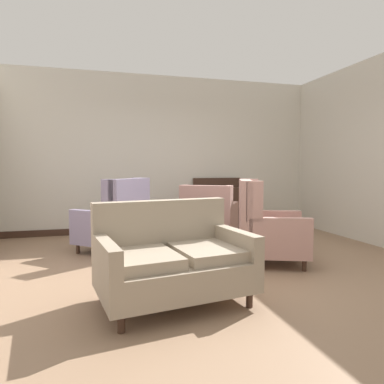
# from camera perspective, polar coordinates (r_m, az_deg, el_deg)

# --- Properties ---
(ground) EXTENTS (8.48, 8.48, 0.00)m
(ground) POSITION_cam_1_polar(r_m,az_deg,el_deg) (4.22, 2.96, -13.14)
(ground) COLOR #896B51
(wall_back) EXTENTS (6.22, 0.08, 3.00)m
(wall_back) POSITION_cam_1_polar(r_m,az_deg,el_deg) (6.83, -4.69, 6.22)
(wall_back) COLOR beige
(wall_back) RESTS_ON ground
(wall_right) EXTENTS (0.08, 4.03, 3.00)m
(wall_right) POSITION_cam_1_polar(r_m,az_deg,el_deg) (6.36, 27.28, 5.92)
(wall_right) COLOR beige
(wall_right) RESTS_ON ground
(baseboard_back) EXTENTS (6.06, 0.03, 0.12)m
(baseboard_back) POSITION_cam_1_polar(r_m,az_deg,el_deg) (6.87, -4.53, -5.85)
(baseboard_back) COLOR #382319
(baseboard_back) RESTS_ON ground
(coffee_table) EXTENTS (0.98, 0.98, 0.45)m
(coffee_table) POSITION_cam_1_polar(r_m,az_deg,el_deg) (4.66, -0.54, -6.68)
(coffee_table) COLOR #382319
(coffee_table) RESTS_ON ground
(porcelain_vase) EXTENTS (0.16, 0.16, 0.32)m
(porcelain_vase) POSITION_cam_1_polar(r_m,az_deg,el_deg) (4.58, -0.48, -4.33)
(porcelain_vase) COLOR beige
(porcelain_vase) RESTS_ON coffee_table
(settee) EXTENTS (1.47, 1.06, 0.92)m
(settee) POSITION_cam_1_polar(r_m,az_deg,el_deg) (3.27, -3.20, -11.14)
(settee) COLOR gray
(settee) RESTS_ON ground
(armchair_beside_settee) EXTENTS (1.07, 1.02, 1.09)m
(armchair_beside_settee) POSITION_cam_1_polar(r_m,az_deg,el_deg) (4.61, 12.01, -5.94)
(armchair_beside_settee) COLOR tan
(armchair_beside_settee) RESTS_ON ground
(armchair_near_window) EXTENTS (1.14, 1.13, 0.95)m
(armchair_near_window) POSITION_cam_1_polar(r_m,az_deg,el_deg) (5.86, 2.78, -4.06)
(armchair_near_window) COLOR tan
(armchair_near_window) RESTS_ON ground
(armchair_far_left) EXTENTS (1.18, 1.18, 1.09)m
(armchair_far_left) POSITION_cam_1_polar(r_m,az_deg,el_deg) (5.25, -12.42, -4.75)
(armchair_far_left) COLOR slate
(armchair_far_left) RESTS_ON ground
(sideboard) EXTENTS (1.00, 0.40, 1.03)m
(sideboard) POSITION_cam_1_polar(r_m,az_deg,el_deg) (6.86, 4.59, -2.31)
(sideboard) COLOR #382319
(sideboard) RESTS_ON ground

